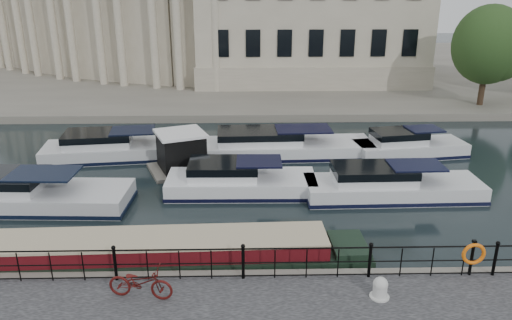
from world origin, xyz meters
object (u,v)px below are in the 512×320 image
(mooring_bollard, at_px, (380,288))
(harbour_hut, at_px, (181,154))
(bicycle, at_px, (140,282))
(life_ring_post, at_px, (473,254))
(narrowboat, at_px, (151,258))

(mooring_bollard, relative_size, harbour_hut, 0.17)
(bicycle, distance_m, life_ring_post, 10.34)
(bicycle, relative_size, life_ring_post, 1.59)
(life_ring_post, height_order, harbour_hut, harbour_hut)
(bicycle, distance_m, harbour_hut, 11.93)
(narrowboat, bearing_deg, mooring_bollard, -21.84)
(mooring_bollard, xyz_separation_m, life_ring_post, (3.20, 1.08, 0.46))
(mooring_bollard, bearing_deg, narrowboat, 159.89)
(life_ring_post, xyz_separation_m, narrowboat, (-10.48, 1.59, -0.96))
(narrowboat, xyz_separation_m, harbour_hut, (-0.02, 9.41, 0.59))
(mooring_bollard, relative_size, narrowboat, 0.04)
(bicycle, relative_size, narrowboat, 0.13)
(mooring_bollard, height_order, narrowboat, mooring_bollard)
(bicycle, height_order, life_ring_post, life_ring_post)
(bicycle, height_order, mooring_bollard, bicycle)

